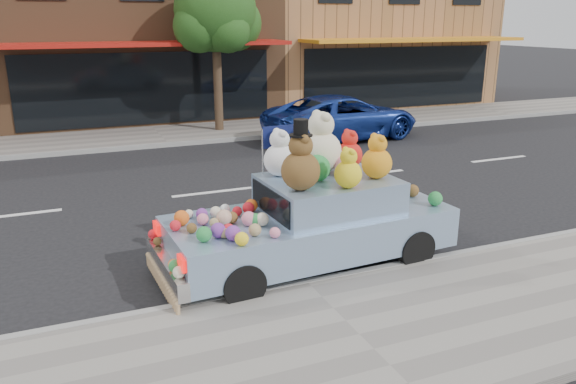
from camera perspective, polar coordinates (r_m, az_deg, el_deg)
name	(u,v)px	position (r m, az deg, el deg)	size (l,w,h in m)	color
ground	(213,192)	(12.43, -7.65, -0.03)	(120.00, 120.00, 0.00)	black
near_sidewalk	(359,338)	(6.84, 7.23, -14.54)	(60.00, 3.00, 0.12)	gray
far_sidewalk	(159,136)	(18.60, -12.93, 5.61)	(60.00, 3.00, 0.12)	gray
near_kerb	(306,285)	(8.00, 1.88, -9.38)	(60.00, 0.12, 0.13)	gray
far_kerb	(168,145)	(17.15, -12.05, 4.73)	(60.00, 0.12, 0.13)	gray
storefront_mid	(128,19)	(23.67, -15.95, 16.52)	(10.00, 9.80, 7.30)	brown
storefront_right	(354,19)	(26.83, 6.72, 17.03)	(10.00, 9.80, 7.30)	#9D6B42
street_tree	(216,18)	(18.74, -7.34, 17.17)	(3.00, 2.70, 5.22)	#38281C
car_blue	(342,117)	(17.86, 5.54, 7.58)	(2.32, 5.04, 1.40)	#1C389B
art_car	(312,214)	(8.50, 2.48, -2.21)	(4.57, 1.98, 2.35)	black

